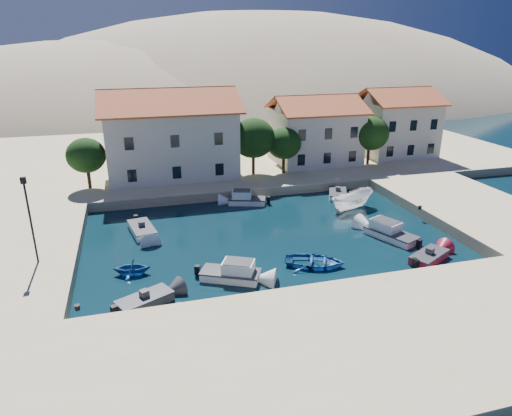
% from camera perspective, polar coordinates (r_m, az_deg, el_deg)
% --- Properties ---
extents(ground, '(400.00, 400.00, 0.00)m').
position_cam_1_polar(ground, '(30.42, 7.00, -10.97)').
color(ground, black).
rests_on(ground, ground).
extents(quay_south, '(52.00, 12.00, 1.00)m').
position_cam_1_polar(quay_south, '(25.68, 12.31, -16.59)').
color(quay_south, '#C4B586').
rests_on(quay_south, ground).
extents(quay_east, '(11.00, 20.00, 1.00)m').
position_cam_1_polar(quay_east, '(48.31, 25.38, -0.06)').
color(quay_east, '#C4B586').
rests_on(quay_east, ground).
extents(quay_west, '(8.00, 20.00, 1.00)m').
position_cam_1_polar(quay_west, '(38.11, -27.22, -5.63)').
color(quay_west, '#C4B586').
rests_on(quay_west, ground).
extents(quay_north, '(80.00, 36.00, 1.00)m').
position_cam_1_polar(quay_north, '(64.90, -4.11, 6.74)').
color(quay_north, '#C4B586').
rests_on(quay_north, ground).
extents(hills, '(254.00, 176.00, 99.00)m').
position_cam_1_polar(hills, '(155.71, -3.55, 5.78)').
color(hills, tan).
rests_on(hills, ground).
extents(building_left, '(14.70, 9.45, 9.70)m').
position_cam_1_polar(building_left, '(52.95, -10.64, 9.36)').
color(building_left, beige).
rests_on(building_left, quay_north).
extents(building_mid, '(10.50, 8.40, 8.30)m').
position_cam_1_polar(building_mid, '(58.36, 7.42, 9.82)').
color(building_mid, beige).
rests_on(building_mid, quay_north).
extents(building_right, '(9.45, 8.40, 8.80)m').
position_cam_1_polar(building_right, '(64.73, 17.10, 10.37)').
color(building_right, beige).
rests_on(building_right, quay_north).
extents(trees, '(37.30, 5.30, 6.45)m').
position_cam_1_polar(trees, '(52.66, 1.28, 8.42)').
color(trees, '#382314').
rests_on(trees, quay_north).
extents(lamppost, '(0.35, 0.25, 6.22)m').
position_cam_1_polar(lamppost, '(34.43, -26.50, -0.47)').
color(lamppost, black).
rests_on(lamppost, quay_west).
extents(bollards, '(29.36, 9.56, 0.30)m').
position_cam_1_polar(bollards, '(34.00, 9.01, -5.32)').
color(bollards, black).
rests_on(bollards, ground).
extents(motorboat_grey_sw, '(3.81, 2.95, 1.25)m').
position_cam_1_polar(motorboat_grey_sw, '(30.05, -13.71, -11.21)').
color(motorboat_grey_sw, '#36373C').
rests_on(motorboat_grey_sw, ground).
extents(cabin_cruiser_south, '(4.44, 3.40, 1.60)m').
position_cam_1_polar(cabin_cruiser_south, '(32.05, -3.21, -8.11)').
color(cabin_cruiser_south, white).
rests_on(cabin_cruiser_south, ground).
extents(rowboat_south, '(5.28, 4.65, 0.91)m').
position_cam_1_polar(rowboat_south, '(34.31, 7.36, -7.12)').
color(rowboat_south, '#1A4F93').
rests_on(rowboat_south, ground).
extents(motorboat_red_se, '(3.84, 3.03, 1.25)m').
position_cam_1_polar(motorboat_red_se, '(36.98, 20.81, -5.75)').
color(motorboat_red_se, maroon).
rests_on(motorboat_red_se, ground).
extents(cabin_cruiser_east, '(3.47, 4.89, 1.60)m').
position_cam_1_polar(cabin_cruiser_east, '(39.88, 16.52, -3.03)').
color(cabin_cruiser_east, white).
rests_on(cabin_cruiser_east, ground).
extents(boat_east, '(5.50, 3.57, 1.99)m').
position_cam_1_polar(boat_east, '(45.86, 11.86, -0.16)').
color(boat_east, white).
rests_on(boat_east, ground).
extents(motorboat_white_ne, '(3.16, 4.21, 1.25)m').
position_cam_1_polar(motorboat_white_ne, '(49.32, 10.18, 1.79)').
color(motorboat_white_ne, white).
rests_on(motorboat_white_ne, ground).
extents(rowboat_west, '(2.94, 2.64, 1.38)m').
position_cam_1_polar(rowboat_west, '(34.03, -15.20, -7.97)').
color(rowboat_west, '#1A4F93').
rests_on(rowboat_west, ground).
extents(motorboat_white_west, '(2.48, 4.27, 1.25)m').
position_cam_1_polar(motorboat_white_west, '(40.61, -14.06, -2.63)').
color(motorboat_white_west, white).
rests_on(motorboat_white_west, ground).
extents(cabin_cruiser_north, '(4.03, 2.65, 1.60)m').
position_cam_1_polar(cabin_cruiser_north, '(46.22, -1.13, 1.08)').
color(cabin_cruiser_north, white).
rests_on(cabin_cruiser_north, ground).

